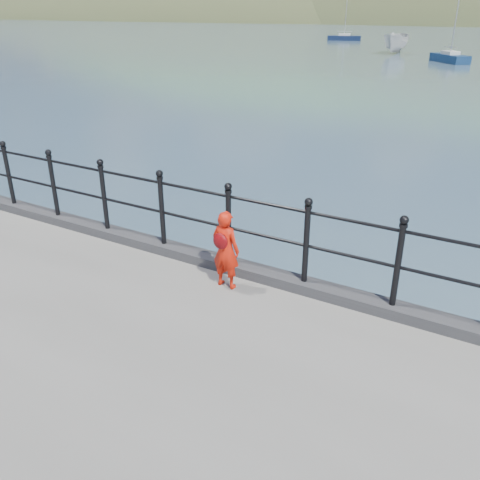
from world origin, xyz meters
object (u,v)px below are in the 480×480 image
Objects in this scene: child at (226,249)px; sailboat_port at (450,59)px; railing at (194,210)px; sailboat_left at (344,38)px; launch_white at (396,43)px.

sailboat_port is at bearing -83.02° from child.
railing is 2.48× the size of sailboat_left.
sailboat_left reaches higher than sailboat_port.
launch_white is at bearing -76.74° from child.
sailboat_left is at bearing 120.91° from launch_white.
sailboat_port reaches higher than launch_white.
child is 55.52m from launch_white.
railing reaches higher than launch_white.
launch_white is at bearing -75.18° from sailboat_left.
sailboat_port is (-4.16, 46.49, -1.48)m from railing.
sailboat_port reaches higher than railing.
child is 0.15× the size of sailboat_left.
launch_white is 0.84× the size of sailboat_port.
sailboat_port is 35.18m from sailboat_left.
child is (0.82, -0.44, -0.26)m from railing.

